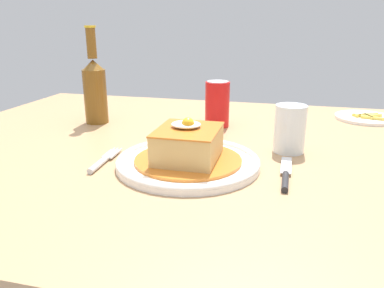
# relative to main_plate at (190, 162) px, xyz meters

# --- Properties ---
(dining_table) EXTENTS (1.41, 1.04, 0.75)m
(dining_table) POSITION_rel_main_plate_xyz_m (-0.00, 0.13, -0.10)
(dining_table) COLOR #A87F56
(dining_table) RESTS_ON ground_plane
(main_plate) EXTENTS (0.29, 0.29, 0.02)m
(main_plate) POSITION_rel_main_plate_xyz_m (0.00, 0.00, 0.00)
(main_plate) COLOR white
(main_plate) RESTS_ON dining_table
(sandwich_meal) EXTENTS (0.21, 0.21, 0.09)m
(sandwich_meal) POSITION_rel_main_plate_xyz_m (-0.00, 0.00, 0.03)
(sandwich_meal) COLOR #C66B23
(sandwich_meal) RESTS_ON main_plate
(fork) EXTENTS (0.02, 0.14, 0.01)m
(fork) POSITION_rel_main_plate_xyz_m (-0.17, -0.03, -0.00)
(fork) COLOR silver
(fork) RESTS_ON dining_table
(knife) EXTENTS (0.02, 0.17, 0.01)m
(knife) POSITION_rel_main_plate_xyz_m (0.19, -0.02, -0.00)
(knife) COLOR #262628
(knife) RESTS_ON dining_table
(soda_can) EXTENTS (0.07, 0.07, 0.12)m
(soda_can) POSITION_rel_main_plate_xyz_m (-0.00, 0.31, 0.05)
(soda_can) COLOR red
(soda_can) RESTS_ON dining_table
(beer_bottle_amber) EXTENTS (0.06, 0.06, 0.27)m
(beer_bottle_amber) POSITION_rel_main_plate_xyz_m (-0.34, 0.27, 0.09)
(beer_bottle_amber) COLOR brown
(beer_bottle_amber) RESTS_ON dining_table
(drinking_glass) EXTENTS (0.07, 0.07, 0.10)m
(drinking_glass) POSITION_rel_main_plate_xyz_m (0.19, 0.14, 0.04)
(drinking_glass) COLOR silver
(drinking_glass) RESTS_ON dining_table
(side_plate_fries) EXTENTS (0.17, 0.17, 0.02)m
(side_plate_fries) POSITION_rel_main_plate_xyz_m (0.41, 0.49, -0.00)
(side_plate_fries) COLOR white
(side_plate_fries) RESTS_ON dining_table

